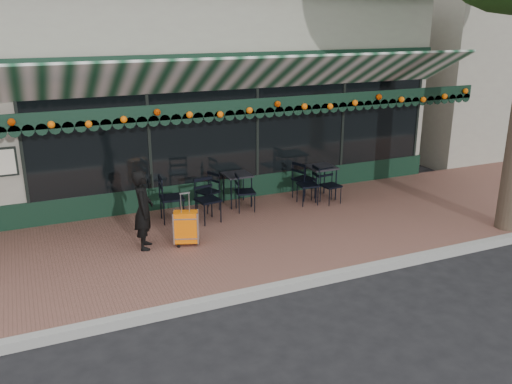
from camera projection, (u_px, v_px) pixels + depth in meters
name	position (u px, v px, depth m)	size (l,w,h in m)	color
ground	(278.00, 290.00, 8.44)	(80.00, 80.00, 0.00)	black
sidewalk	(231.00, 239.00, 10.15)	(18.00, 4.00, 0.15)	brown
curb	(280.00, 288.00, 8.34)	(18.00, 0.16, 0.15)	#9E9E99
restaurant_building	(152.00, 86.00, 14.56)	(12.00, 9.60, 4.50)	gray
neighbor_building_right	(505.00, 65.00, 19.63)	(12.00, 8.00, 4.80)	#9E9C8B
woman	(143.00, 210.00, 9.41)	(0.52, 0.34, 1.41)	black
suitcase	(186.00, 228.00, 9.65)	(0.48, 0.37, 0.97)	orange
cafe_table_a	(321.00, 169.00, 12.04)	(0.60, 0.60, 0.74)	black
cafe_table_b	(237.00, 177.00, 11.63)	(0.56, 0.56, 0.69)	black
chair_a_left	(308.00, 185.00, 11.74)	(0.42, 0.42, 0.85)	black
chair_a_right	(304.00, 180.00, 12.10)	(0.43, 0.43, 0.87)	black
chair_a_front	(331.00, 186.00, 11.80)	(0.39, 0.39, 0.77)	black
chair_b_left	(208.00, 192.00, 11.34)	(0.40, 0.40, 0.81)	black
chair_b_right	(245.00, 192.00, 11.33)	(0.40, 0.40, 0.81)	black
chair_b_front	(208.00, 200.00, 10.70)	(0.45, 0.45, 0.89)	black
chair_solo	(172.00, 198.00, 10.73)	(0.48, 0.48, 0.95)	black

